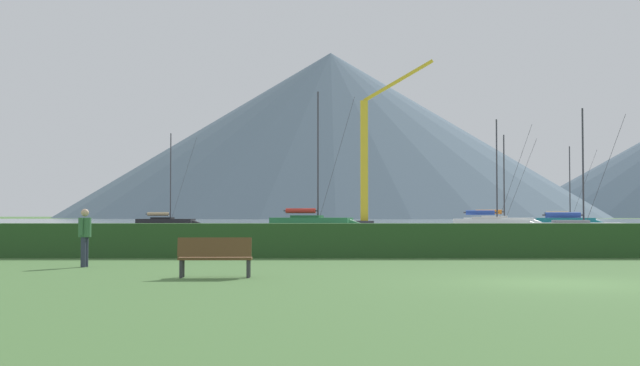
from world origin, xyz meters
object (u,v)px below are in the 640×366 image
at_px(sailboat_slip_6, 311,222).
at_px(person_seated_viewer, 83,233).
at_px(sailboat_slip_2, 564,221).
at_px(sailboat_slip_1, 490,223).
at_px(sailboat_slip_9, 498,222).
at_px(sailboat_slip_7, 575,228).
at_px(park_bench_under_tree, 213,255).
at_px(dock_crane, 365,169).
at_px(sailboat_slip_8, 165,222).

height_order(sailboat_slip_6, person_seated_viewer, sailboat_slip_6).
xyz_separation_m(sailboat_slip_2, person_seated_viewer, (-36.36, -77.57, 0.32)).
distance_m(sailboat_slip_1, sailboat_slip_9, 12.13).
height_order(sailboat_slip_1, sailboat_slip_7, sailboat_slip_1).
distance_m(sailboat_slip_1, sailboat_slip_6, 16.59).
bearing_deg(sailboat_slip_2, park_bench_under_tree, -101.37).
height_order(sailboat_slip_1, person_seated_viewer, sailboat_slip_1).
height_order(sailboat_slip_6, sailboat_slip_7, sailboat_slip_6).
height_order(sailboat_slip_2, park_bench_under_tree, sailboat_slip_2).
relative_size(sailboat_slip_9, park_bench_under_tree, 5.69).
bearing_deg(sailboat_slip_2, dock_crane, -147.52).
bearing_deg(sailboat_slip_8, person_seated_viewer, -75.07).
height_order(park_bench_under_tree, person_seated_viewer, person_seated_viewer).
distance_m(sailboat_slip_1, sailboat_slip_8, 36.73).
relative_size(sailboat_slip_7, park_bench_under_tree, 4.90).
relative_size(sailboat_slip_7, dock_crane, 0.46).
bearing_deg(sailboat_slip_1, person_seated_viewer, -105.74).
xyz_separation_m(sailboat_slip_7, sailboat_slip_9, (1.96, 33.25, 0.11)).
height_order(sailboat_slip_7, sailboat_slip_9, sailboat_slip_9).
height_order(sailboat_slip_6, sailboat_slip_9, sailboat_slip_6).
relative_size(sailboat_slip_8, sailboat_slip_9, 1.06).
distance_m(sailboat_slip_2, park_bench_under_tree, 87.72).
relative_size(sailboat_slip_8, park_bench_under_tree, 6.05).
bearing_deg(sailboat_slip_1, sailboat_slip_8, 160.51).
bearing_deg(sailboat_slip_6, sailboat_slip_2, 51.02).
distance_m(sailboat_slip_6, dock_crane, 14.65).
relative_size(park_bench_under_tree, person_seated_viewer, 1.05).
distance_m(sailboat_slip_1, person_seated_viewer, 57.79).
bearing_deg(dock_crane, person_seated_viewer, -99.93).
xyz_separation_m(sailboat_slip_1, person_seated_viewer, (-22.44, -53.26, 0.32)).
height_order(sailboat_slip_2, sailboat_slip_9, sailboat_slip_9).
height_order(sailboat_slip_2, dock_crane, dock_crane).
relative_size(sailboat_slip_2, sailboat_slip_7, 1.14).
bearing_deg(sailboat_slip_8, sailboat_slip_7, -41.67).
bearing_deg(sailboat_slip_9, person_seated_viewer, -99.65).
height_order(park_bench_under_tree, dock_crane, dock_crane).
bearing_deg(sailboat_slip_1, dock_crane, 133.87).
bearing_deg(sailboat_slip_9, sailboat_slip_2, 61.50).
bearing_deg(sailboat_slip_9, dock_crane, -178.47).
bearing_deg(park_bench_under_tree, sailboat_slip_7, 60.00).
distance_m(sailboat_slip_6, park_bench_under_tree, 59.35).
relative_size(sailboat_slip_7, sailboat_slip_8, 0.81).
relative_size(sailboat_slip_6, person_seated_viewer, 7.93).
xyz_separation_m(sailboat_slip_2, dock_crane, (-24.55, -10.09, 5.72)).
distance_m(sailboat_slip_1, sailboat_slip_7, 21.58).
xyz_separation_m(sailboat_slip_1, sailboat_slip_7, (1.23, -21.54, -0.08)).
bearing_deg(sailboat_slip_2, sailboat_slip_7, -95.32).
bearing_deg(sailboat_slip_6, sailboat_slip_1, 7.74).
xyz_separation_m(sailboat_slip_8, dock_crane, (22.22, -2.22, 5.75)).
bearing_deg(sailboat_slip_2, sailboat_slip_8, -160.31).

